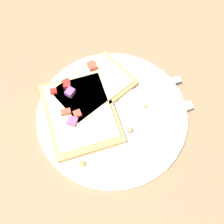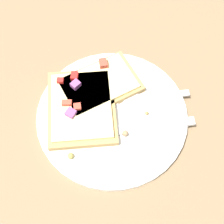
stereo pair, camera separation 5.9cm
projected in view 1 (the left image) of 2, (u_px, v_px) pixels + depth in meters
name	position (u px, v px, depth m)	size (l,w,h in m)	color
ground_plane	(112.00, 117.00, 0.61)	(4.00, 4.00, 0.00)	#7F6647
plate	(112.00, 116.00, 0.61)	(0.29, 0.29, 0.01)	white
fork	(121.00, 96.00, 0.62)	(0.23, 0.06, 0.01)	silver
knife	(153.00, 118.00, 0.60)	(0.20, 0.06, 0.01)	silver
pizza_slice_main	(81.00, 113.00, 0.59)	(0.15, 0.18, 0.03)	tan
pizza_slice_corner	(92.00, 89.00, 0.62)	(0.19, 0.17, 0.03)	tan
crumb_scatter	(113.00, 140.00, 0.57)	(0.14, 0.11, 0.01)	#9D8046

